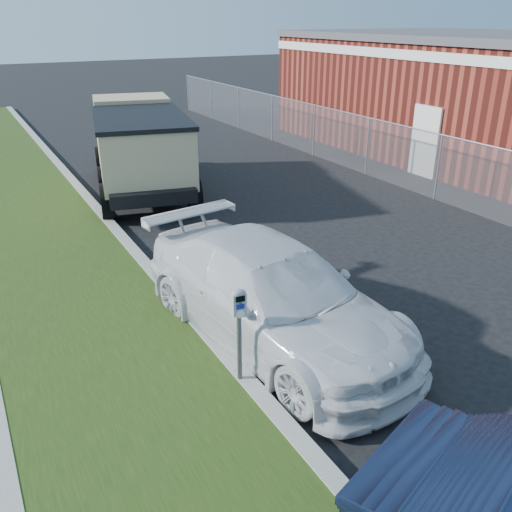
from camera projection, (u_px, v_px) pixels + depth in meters
ground at (354, 313)px, 9.41m from camera, size 120.00×120.00×0.00m
chainlink_fence at (369, 135)px, 17.14m from camera, size 0.06×30.06×30.00m
brick_building at (479, 92)px, 20.24m from camera, size 9.20×14.20×4.17m
parking_meter at (239, 316)px, 7.07m from camera, size 0.21×0.15×1.40m
white_wagon at (272, 293)px, 8.45m from camera, size 2.86×5.52×1.53m
dump_truck at (139, 143)px, 15.60m from camera, size 3.58×6.54×2.43m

